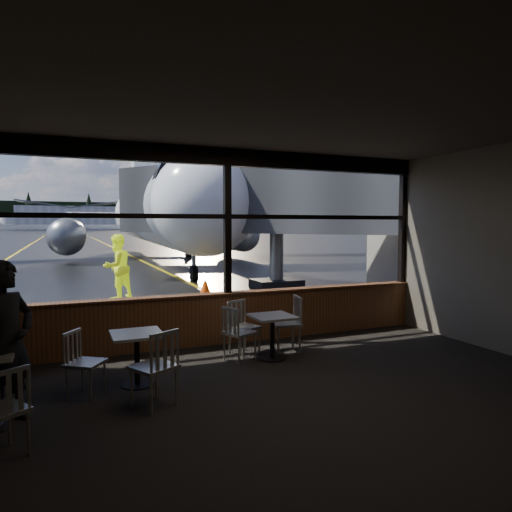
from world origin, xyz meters
TOP-DOWN VIEW (x-y plane):
  - ground_plane at (0.00, 120.00)m, footprint 520.00×520.00m
  - carpet_floor at (0.00, -3.00)m, footprint 8.00×6.00m
  - ceiling at (0.00, -3.00)m, footprint 8.00×6.00m
  - window_sill at (0.00, 0.00)m, footprint 8.00×0.28m
  - window_header at (0.00, 0.00)m, footprint 8.00×0.18m
  - mullion_centre at (0.00, 0.00)m, footprint 0.12×0.12m
  - mullion_right at (3.95, 0.00)m, footprint 0.12×0.12m
  - window_transom at (0.00, 0.00)m, footprint 8.00×0.10m
  - airliner at (2.51, 20.55)m, footprint 30.78×36.17m
  - jet_bridge at (3.60, 5.50)m, footprint 9.45×11.55m
  - cafe_table_near at (0.32, -1.24)m, footprint 0.65×0.65m
  - cafe_table_mid at (-1.85, -1.62)m, footprint 0.66×0.66m
  - chair_near_e at (0.70, -0.97)m, footprint 0.61×0.61m
  - chair_near_w at (-0.20, -1.12)m, footprint 0.63×0.63m
  - chair_near_n at (0.00, -0.82)m, footprint 0.63×0.63m
  - chair_mid_s at (-1.78, -2.43)m, footprint 0.70×0.70m
  - chair_mid_w at (-2.50, -1.76)m, footprint 0.64×0.64m
  - passenger at (-3.30, -2.30)m, footprint 0.75×0.77m
  - ground_crew at (-1.32, 5.87)m, footprint 1.15×1.11m
  - cone_nose at (1.37, 6.06)m, footprint 0.33×0.33m
  - terminal_annex at (10.00, 2.50)m, footprint 5.00×7.00m
  - hangar_mid at (0.00, 185.00)m, footprint 38.00×15.00m
  - hangar_right at (60.00, 178.00)m, footprint 50.00×20.00m
  - fuel_tank_b at (-20.00, 182.00)m, footprint 8.00×8.00m
  - fuel_tank_c at (-10.00, 182.00)m, footprint 8.00×8.00m
  - treeline at (0.00, 210.00)m, footprint 360.00×3.00m

SIDE VIEW (x-z plane):
  - ground_plane at x=0.00m, z-range 0.00..0.00m
  - carpet_floor at x=0.00m, z-range 0.01..0.01m
  - cone_nose at x=1.37m, z-range 0.00..0.46m
  - cafe_table_near at x=0.32m, z-range 0.00..0.71m
  - cafe_table_mid at x=-1.85m, z-range 0.00..0.72m
  - chair_mid_w at x=-2.50m, z-range 0.00..0.84m
  - chair_near_w at x=-0.20m, z-range 0.00..0.89m
  - window_sill at x=0.00m, z-range 0.00..0.90m
  - chair_near_n at x=0.00m, z-range 0.00..0.90m
  - chair_mid_s at x=-1.78m, z-range 0.00..0.95m
  - chair_near_e at x=0.70m, z-range 0.00..0.96m
  - passenger at x=-3.30m, z-range 0.00..1.79m
  - ground_crew at x=-1.32m, z-range 0.00..1.87m
  - mullion_centre at x=0.00m, z-range 0.90..3.50m
  - mullion_right at x=3.95m, z-range 0.90..3.50m
  - window_transom at x=0.00m, z-range 2.26..2.34m
  - jet_bridge at x=3.60m, z-range 0.00..5.04m
  - terminal_annex at x=10.00m, z-range 0.00..6.00m
  - fuel_tank_b at x=-20.00m, z-range 0.00..6.00m
  - fuel_tank_c at x=-10.00m, z-range 0.00..6.00m
  - window_header at x=0.00m, z-range 3.20..3.50m
  - ceiling at x=0.00m, z-range 3.48..3.52m
  - hangar_mid at x=0.00m, z-range 0.00..10.00m
  - airliner at x=2.51m, z-range 0.00..10.54m
  - hangar_right at x=60.00m, z-range 0.00..12.00m
  - treeline at x=0.00m, z-range 0.00..12.00m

